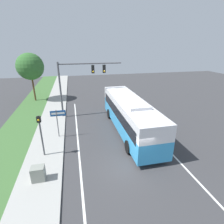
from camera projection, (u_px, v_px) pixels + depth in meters
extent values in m
plane|color=#38383A|center=(131.00, 165.00, 12.56)|extent=(80.00, 80.00, 0.00)
cube|color=#9E9E99|center=(40.00, 178.00, 11.26)|extent=(2.80, 80.00, 0.12)
cube|color=silver|center=(81.00, 173.00, 11.82)|extent=(0.14, 30.00, 0.01)
cube|color=silver|center=(176.00, 158.00, 13.30)|extent=(0.14, 30.00, 0.01)
cube|color=#3393D1|center=(129.00, 120.00, 17.14)|extent=(2.59, 11.76, 1.55)
cube|color=silver|center=(130.00, 107.00, 16.63)|extent=(2.59, 11.76, 1.27)
cube|color=black|center=(129.00, 111.00, 16.79)|extent=(2.63, 10.82, 0.96)
cube|color=silver|center=(133.00, 102.00, 15.56)|extent=(1.82, 4.12, 0.24)
cylinder|color=black|center=(109.00, 114.00, 20.43)|extent=(0.28, 1.07, 1.07)
cylinder|color=black|center=(129.00, 112.00, 20.94)|extent=(0.28, 1.07, 1.07)
cylinder|color=black|center=(128.00, 147.00, 13.80)|extent=(0.28, 1.07, 1.07)
cylinder|color=black|center=(157.00, 143.00, 14.32)|extent=(0.28, 1.07, 1.07)
cylinder|color=#4C4C51|center=(61.00, 91.00, 19.76)|extent=(0.20, 0.20, 6.37)
cylinder|color=#4C4C51|center=(91.00, 64.00, 19.43)|extent=(7.05, 0.14, 0.14)
cube|color=black|center=(93.00, 69.00, 19.70)|extent=(0.32, 0.28, 0.90)
sphere|color=yellow|center=(93.00, 72.00, 19.62)|extent=(0.18, 0.18, 0.18)
cube|color=black|center=(104.00, 69.00, 19.97)|extent=(0.32, 0.28, 0.90)
sphere|color=yellow|center=(104.00, 71.00, 19.89)|extent=(0.18, 0.18, 0.18)
cylinder|color=#4C4C51|center=(42.00, 137.00, 12.96)|extent=(0.12, 0.12, 3.34)
cube|color=black|center=(39.00, 119.00, 12.44)|extent=(0.28, 0.24, 0.44)
sphere|color=yellow|center=(38.00, 120.00, 12.30)|extent=(0.14, 0.14, 0.14)
cylinder|color=#4C4C51|center=(58.00, 124.00, 15.81)|extent=(0.08, 0.08, 2.71)
cube|color=#19478C|center=(58.00, 113.00, 15.46)|extent=(1.34, 0.03, 0.52)
cube|color=white|center=(58.00, 113.00, 15.45)|extent=(1.14, 0.01, 0.18)
cube|color=gray|center=(38.00, 173.00, 10.87)|extent=(0.79, 0.63, 0.96)
cylinder|color=brown|center=(34.00, 88.00, 26.08)|extent=(0.24, 0.24, 3.91)
sphere|color=#33662D|center=(30.00, 67.00, 24.96)|extent=(3.80, 3.80, 3.80)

